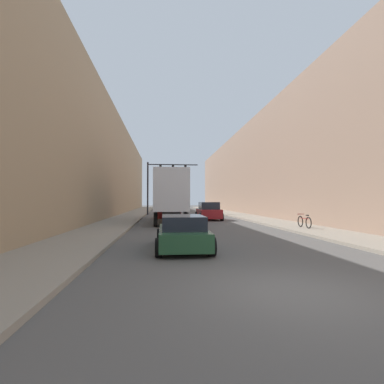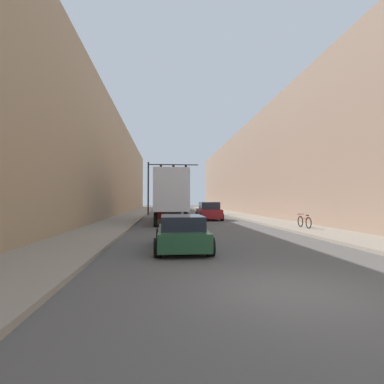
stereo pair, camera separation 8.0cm
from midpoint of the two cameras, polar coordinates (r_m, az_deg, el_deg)
The scene contains 10 objects.
ground_plane at distance 6.86m, azimuth 18.74°, elevation -17.68°, with size 200.00×200.00×0.00m, color #565451.
sidewalk_right at distance 37.19m, azimuth 8.87°, elevation -4.33°, with size 3.16×80.00×0.15m.
sidewalk_left at distance 36.26m, azimuth -11.27°, elevation -4.39°, with size 3.16×80.00×0.15m.
building_right at distance 38.73m, azimuth 15.44°, elevation 4.47°, with size 6.00×80.00×11.84m.
building_left at distance 37.21m, azimuth -18.28°, elevation 5.01°, with size 6.00×80.00×12.19m.
semi_truck at distance 26.63m, azimuth -4.15°, elevation -0.62°, with size 2.54×12.74×4.18m.
sedan_car at distance 11.81m, azimuth -1.80°, elevation -7.77°, with size 2.05×4.47×1.31m.
suv_car at distance 28.90m, azimuth 3.32°, elevation -3.72°, with size 2.21×4.48×1.70m.
traffic_signal_gantry at distance 38.99m, azimuth -5.75°, elevation 2.81°, with size 6.59×0.35×6.80m.
parked_bicycle at distance 20.36m, azimuth 20.72°, elevation -5.32°, with size 0.44×1.82×0.86m.
Camera 2 is at (-2.63, -6.02, 1.92)m, focal length 28.00 mm.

